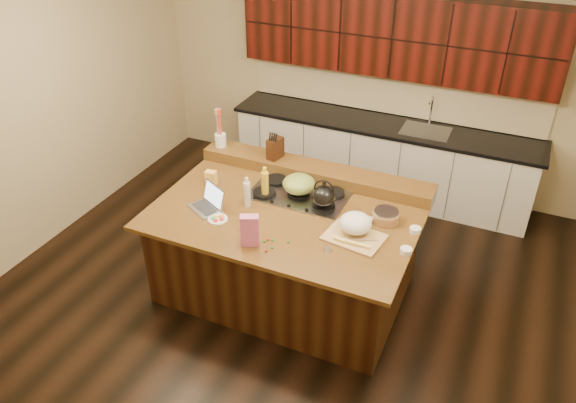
% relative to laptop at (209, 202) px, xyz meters
% --- Properties ---
extents(room, '(5.52, 5.02, 2.72)m').
position_rel_laptop_xyz_m(room, '(0.67, 0.22, 0.37)').
color(room, black).
rests_on(room, ground).
extents(island, '(2.40, 1.60, 0.92)m').
position_rel_laptop_xyz_m(island, '(0.67, 0.22, -0.51)').
color(island, black).
rests_on(island, ground).
extents(back_ledge, '(2.40, 0.30, 0.12)m').
position_rel_laptop_xyz_m(back_ledge, '(0.67, 0.92, 0.00)').
color(back_ledge, black).
rests_on(back_ledge, island).
extents(cooktop, '(0.92, 0.52, 0.05)m').
position_rel_laptop_xyz_m(cooktop, '(0.67, 0.52, -0.04)').
color(cooktop, gray).
rests_on(cooktop, island).
extents(back_counter, '(3.70, 0.66, 2.40)m').
position_rel_laptop_xyz_m(back_counter, '(0.97, 2.45, 0.01)').
color(back_counter, silver).
rests_on(back_counter, ground).
extents(kettle, '(0.25, 0.25, 0.20)m').
position_rel_laptop_xyz_m(kettle, '(0.97, 0.39, 0.09)').
color(kettle, black).
rests_on(kettle, cooktop).
extents(green_bowl, '(0.40, 0.40, 0.17)m').
position_rel_laptop_xyz_m(green_bowl, '(0.67, 0.52, 0.07)').
color(green_bowl, olive).
rests_on(green_bowl, cooktop).
extents(laptop, '(0.38, 0.36, 0.21)m').
position_rel_laptop_xyz_m(laptop, '(0.00, 0.00, 0.00)').
color(laptop, '#B7B7BC').
rests_on(laptop, island).
extents(oil_bottle, '(0.09, 0.09, 0.27)m').
position_rel_laptop_xyz_m(oil_bottle, '(0.39, 0.37, 0.08)').
color(oil_bottle, gold).
rests_on(oil_bottle, island).
extents(vinegar_bottle, '(0.08, 0.08, 0.25)m').
position_rel_laptop_xyz_m(vinegar_bottle, '(0.31, 0.17, 0.07)').
color(vinegar_bottle, silver).
rests_on(vinegar_bottle, island).
extents(wooden_tray, '(0.53, 0.42, 0.20)m').
position_rel_laptop_xyz_m(wooden_tray, '(1.36, 0.14, 0.03)').
color(wooden_tray, tan).
rests_on(wooden_tray, island).
extents(ramekin_a, '(0.12, 0.12, 0.04)m').
position_rel_laptop_xyz_m(ramekin_a, '(1.82, 0.07, -0.03)').
color(ramekin_a, white).
rests_on(ramekin_a, island).
extents(ramekin_b, '(0.11, 0.11, 0.04)m').
position_rel_laptop_xyz_m(ramekin_b, '(1.40, 0.35, -0.03)').
color(ramekin_b, white).
rests_on(ramekin_b, island).
extents(ramekin_c, '(0.12, 0.12, 0.04)m').
position_rel_laptop_xyz_m(ramekin_c, '(1.82, 0.39, -0.03)').
color(ramekin_c, white).
rests_on(ramekin_c, island).
extents(strainer_bowl, '(0.31, 0.31, 0.09)m').
position_rel_laptop_xyz_m(strainer_bowl, '(1.54, 0.44, -0.01)').
color(strainer_bowl, '#996B3F').
rests_on(strainer_bowl, island).
extents(kitchen_timer, '(0.10, 0.10, 0.07)m').
position_rel_laptop_xyz_m(kitchen_timer, '(1.22, -0.16, -0.02)').
color(kitchen_timer, silver).
rests_on(kitchen_timer, island).
extents(pink_bag, '(0.17, 0.14, 0.28)m').
position_rel_laptop_xyz_m(pink_bag, '(0.60, -0.35, 0.08)').
color(pink_bag, '#D3639B').
rests_on(pink_bag, island).
extents(candy_plate, '(0.21, 0.21, 0.01)m').
position_rel_laptop_xyz_m(candy_plate, '(0.17, -0.14, -0.05)').
color(candy_plate, white).
rests_on(candy_plate, island).
extents(package_box, '(0.11, 0.08, 0.15)m').
position_rel_laptop_xyz_m(package_box, '(-0.19, 0.37, 0.02)').
color(package_box, '#F8CA57').
rests_on(package_box, island).
extents(utensil_crock, '(0.16, 0.16, 0.14)m').
position_rel_laptop_xyz_m(utensil_crock, '(-0.40, 0.92, 0.13)').
color(utensil_crock, white).
rests_on(utensil_crock, back_ledge).
extents(knife_block, '(0.14, 0.19, 0.21)m').
position_rel_laptop_xyz_m(knife_block, '(0.24, 0.92, 0.17)').
color(knife_block, black).
rests_on(knife_block, back_ledge).
extents(gumdrop_0, '(0.02, 0.02, 0.02)m').
position_rel_laptop_xyz_m(gumdrop_0, '(0.59, -0.22, -0.05)').
color(gumdrop_0, red).
rests_on(gumdrop_0, island).
extents(gumdrop_1, '(0.02, 0.02, 0.02)m').
position_rel_laptop_xyz_m(gumdrop_1, '(0.70, -0.27, -0.05)').
color(gumdrop_1, '#198C26').
rests_on(gumdrop_1, island).
extents(gumdrop_2, '(0.02, 0.02, 0.02)m').
position_rel_laptop_xyz_m(gumdrop_2, '(0.77, -0.39, -0.05)').
color(gumdrop_2, red).
rests_on(gumdrop_2, island).
extents(gumdrop_3, '(0.02, 0.02, 0.02)m').
position_rel_laptop_xyz_m(gumdrop_3, '(0.51, -0.18, -0.05)').
color(gumdrop_3, '#198C26').
rests_on(gumdrop_3, island).
extents(gumdrop_4, '(0.02, 0.02, 0.02)m').
position_rel_laptop_xyz_m(gumdrop_4, '(0.58, -0.19, -0.05)').
color(gumdrop_4, red).
rests_on(gumdrop_4, island).
extents(gumdrop_5, '(0.02, 0.02, 0.02)m').
position_rel_laptop_xyz_m(gumdrop_5, '(0.80, -0.32, -0.05)').
color(gumdrop_5, '#198C26').
rests_on(gumdrop_5, island).
extents(gumdrop_6, '(0.02, 0.02, 0.02)m').
position_rel_laptop_xyz_m(gumdrop_6, '(0.45, -0.21, -0.05)').
color(gumdrop_6, red).
rests_on(gumdrop_6, island).
extents(gumdrop_7, '(0.02, 0.02, 0.02)m').
position_rel_laptop_xyz_m(gumdrop_7, '(0.58, -0.19, -0.05)').
color(gumdrop_7, '#198C26').
rests_on(gumdrop_7, island).
extents(gumdrop_8, '(0.02, 0.02, 0.02)m').
position_rel_laptop_xyz_m(gumdrop_8, '(0.71, -0.24, -0.05)').
color(gumdrop_8, red).
rests_on(gumdrop_8, island).
extents(gumdrop_9, '(0.02, 0.02, 0.02)m').
position_rel_laptop_xyz_m(gumdrop_9, '(0.75, -0.23, -0.05)').
color(gumdrop_9, '#198C26').
rests_on(gumdrop_9, island).
extents(gumdrop_10, '(0.02, 0.02, 0.02)m').
position_rel_laptop_xyz_m(gumdrop_10, '(0.60, -0.20, -0.05)').
color(gumdrop_10, red).
rests_on(gumdrop_10, island).
extents(gumdrop_11, '(0.02, 0.02, 0.02)m').
position_rel_laptop_xyz_m(gumdrop_11, '(0.89, -0.20, -0.05)').
color(gumdrop_11, '#198C26').
rests_on(gumdrop_11, island).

